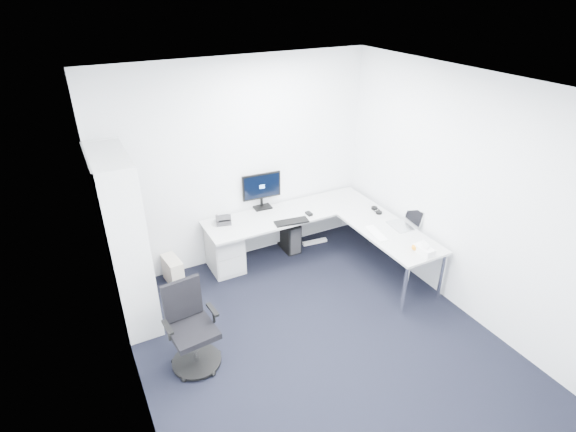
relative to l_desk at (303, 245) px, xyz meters
name	(u,v)px	position (x,y,z in m)	size (l,w,h in m)	color
ground	(321,347)	(-0.55, -1.40, -0.34)	(4.20, 4.20, 0.00)	black
ceiling	(333,90)	(-0.55, -1.40, 2.36)	(4.20, 4.20, 0.00)	white
wall_back	(240,164)	(-0.55, 0.70, 1.01)	(3.60, 0.02, 2.70)	white
wall_front	(524,408)	(-0.55, -3.50, 1.01)	(3.60, 0.02, 2.70)	white
wall_left	(125,294)	(-2.35, -1.40, 1.01)	(0.02, 4.20, 2.70)	white
wall_right	(467,199)	(1.25, -1.40, 1.01)	(0.02, 4.20, 2.70)	white
l_desk	(303,245)	(0.00, 0.00, 0.00)	(2.36, 1.32, 0.69)	#B4B7B6
drawer_pedestal	(225,249)	(-0.93, 0.45, -0.04)	(0.40, 0.50, 0.62)	#B4B7B6
bookshelf	(124,241)	(-2.17, 0.05, 0.65)	(0.39, 0.99, 1.98)	silver
task_chair	(193,330)	(-1.80, -1.02, 0.11)	(0.51, 0.51, 0.92)	black
black_pc_tower	(288,234)	(0.06, 0.53, -0.12)	(0.20, 0.45, 0.44)	black
beige_pc_tower	(173,271)	(-1.63, 0.47, -0.17)	(0.17, 0.37, 0.35)	beige
power_strip	(315,242)	(0.47, 0.46, -0.32)	(0.38, 0.06, 0.04)	white
monitor	(262,191)	(-0.29, 0.63, 0.60)	(0.54, 0.17, 0.52)	black
black_keyboard	(292,222)	(-0.13, 0.07, 0.36)	(0.44, 0.16, 0.02)	black
mouse	(309,214)	(0.18, 0.15, 0.36)	(0.06, 0.10, 0.03)	black
desk_phone	(223,218)	(-0.91, 0.47, 0.41)	(0.19, 0.19, 0.13)	#2C2C2F
laptop	(401,218)	(1.05, -0.66, 0.46)	(0.33, 0.32, 0.23)	silver
white_keyboard	(376,233)	(0.67, -0.67, 0.35)	(0.11, 0.40, 0.01)	white
headphones	(377,210)	(1.04, -0.18, 0.37)	(0.13, 0.20, 0.05)	black
orange_fruit	(415,247)	(0.82, -1.18, 0.39)	(0.08, 0.08, 0.08)	orange
tissue_box	(424,250)	(0.87, -1.28, 0.39)	(0.12, 0.24, 0.08)	white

